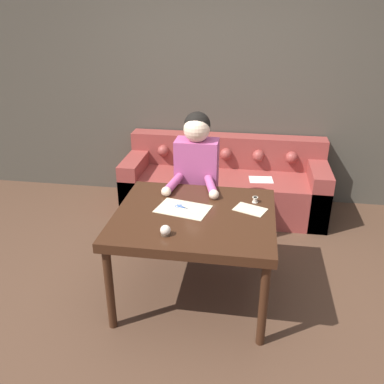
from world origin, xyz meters
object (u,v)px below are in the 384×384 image
(person, at_px, (196,182))
(pin_cushion, at_px, (165,231))
(thread_spool, at_px, (255,200))
(scissors, at_px, (183,207))
(couch, at_px, (224,185))
(dining_table, at_px, (195,222))

(person, height_order, pin_cushion, person)
(thread_spool, bearing_deg, scissors, -161.88)
(thread_spool, bearing_deg, couch, 104.50)
(couch, height_order, scissors, couch)
(thread_spool, xyz_separation_m, pin_cushion, (-0.58, -0.59, 0.01))
(person, xyz_separation_m, thread_spool, (0.52, -0.44, 0.07))
(scissors, relative_size, pin_cushion, 2.72)
(dining_table, height_order, scissors, scissors)
(person, bearing_deg, pin_cushion, -93.25)
(person, height_order, scissors, person)
(dining_table, bearing_deg, thread_spool, 30.45)
(scissors, distance_m, pin_cushion, 0.41)
(dining_table, xyz_separation_m, scissors, (-0.10, 0.08, 0.07))
(pin_cushion, bearing_deg, couch, 82.37)
(pin_cushion, bearing_deg, scissors, 84.15)
(couch, distance_m, scissors, 1.53)
(person, relative_size, pin_cushion, 18.20)
(dining_table, xyz_separation_m, pin_cushion, (-0.15, -0.33, 0.10))
(thread_spool, distance_m, pin_cushion, 0.82)
(couch, bearing_deg, person, -102.86)
(person, xyz_separation_m, pin_cushion, (-0.06, -1.02, 0.08))
(couch, relative_size, thread_spool, 48.21)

